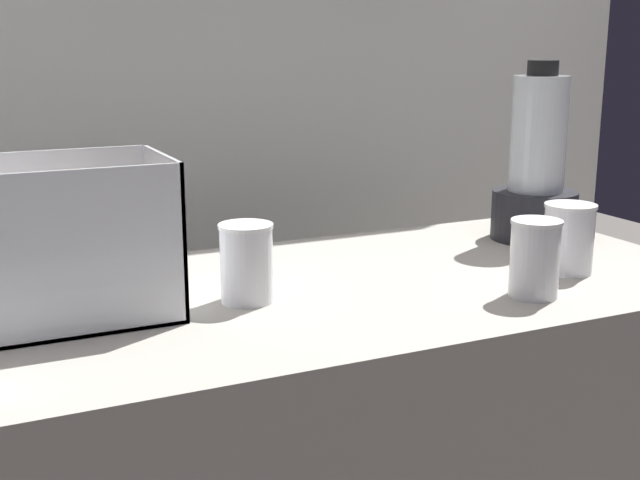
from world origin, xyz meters
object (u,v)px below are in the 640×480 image
Objects in this scene: carrot_display_bin at (59,269)px; juice_cup_orange_left at (246,268)px; blender_pitcher at (536,174)px; juice_cup_beet_middle at (534,264)px; juice_cup_orange_right at (568,243)px.

carrot_display_bin is 2.78× the size of juice_cup_orange_left.
carrot_display_bin is 0.96m from blender_pitcher.
carrot_display_bin reaches higher than juice_cup_beet_middle.
blender_pitcher is 2.90× the size of juice_cup_orange_left.
juice_cup_orange_left is 0.46m from juice_cup_beet_middle.
juice_cup_orange_right is (0.57, -0.08, -0.00)m from juice_cup_orange_left.
juice_cup_orange_right is (0.84, -0.13, -0.02)m from carrot_display_bin.
blender_pitcher is at bearing 64.38° from juice_cup_orange_right.
carrot_display_bin is 0.85m from juice_cup_orange_right.
blender_pitcher is 0.26m from juice_cup_orange_right.
carrot_display_bin is at bearing -174.09° from blender_pitcher.
juice_cup_orange_left is (-0.68, -0.15, -0.08)m from blender_pitcher.
carrot_display_bin is 0.28m from juice_cup_orange_left.
blender_pitcher reaches higher than carrot_display_bin.
juice_cup_beet_middle is 0.17m from juice_cup_orange_right.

